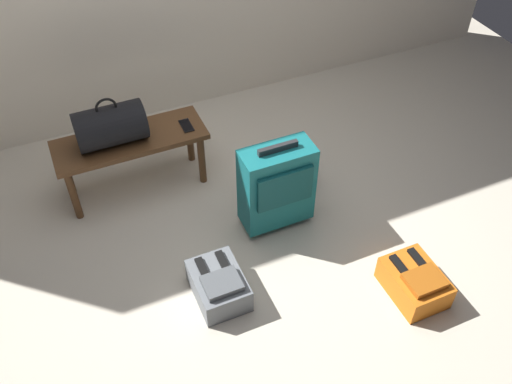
# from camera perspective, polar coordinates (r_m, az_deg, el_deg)

# --- Properties ---
(ground_plane) EXTENTS (6.60, 6.60, 0.00)m
(ground_plane) POSITION_cam_1_polar(r_m,az_deg,el_deg) (3.61, -0.60, -4.43)
(ground_plane) COLOR beige
(bench) EXTENTS (1.00, 0.36, 0.44)m
(bench) POSITION_cam_1_polar(r_m,az_deg,el_deg) (3.78, -12.75, 4.64)
(bench) COLOR brown
(bench) RESTS_ON ground
(duffel_bag_black) EXTENTS (0.44, 0.26, 0.34)m
(duffel_bag_black) POSITION_cam_1_polar(r_m,az_deg,el_deg) (3.65, -14.77, 6.62)
(duffel_bag_black) COLOR black
(duffel_bag_black) RESTS_ON bench
(cell_phone) EXTENTS (0.07, 0.14, 0.01)m
(cell_phone) POSITION_cam_1_polar(r_m,az_deg,el_deg) (3.77, -7.18, 6.80)
(cell_phone) COLOR black
(cell_phone) RESTS_ON bench
(suitcase_upright_teal) EXTENTS (0.45, 0.24, 0.65)m
(suitcase_upright_teal) POSITION_cam_1_polar(r_m,az_deg,el_deg) (3.45, 2.16, 0.69)
(suitcase_upright_teal) COLOR #14666B
(suitcase_upright_teal) RESTS_ON ground
(backpack_grey) EXTENTS (0.28, 0.38, 0.21)m
(backpack_grey) POSITION_cam_1_polar(r_m,az_deg,el_deg) (3.26, -3.86, -9.53)
(backpack_grey) COLOR slate
(backpack_grey) RESTS_ON ground
(backpack_orange) EXTENTS (0.28, 0.38, 0.21)m
(backpack_orange) POSITION_cam_1_polar(r_m,az_deg,el_deg) (3.39, 16.01, -8.91)
(backpack_orange) COLOR orange
(backpack_orange) RESTS_ON ground
(backpack_dark) EXTENTS (0.28, 0.38, 0.21)m
(backpack_dark) POSITION_cam_1_polar(r_m,az_deg,el_deg) (3.97, 2.91, 2.83)
(backpack_dark) COLOR black
(backpack_dark) RESTS_ON ground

